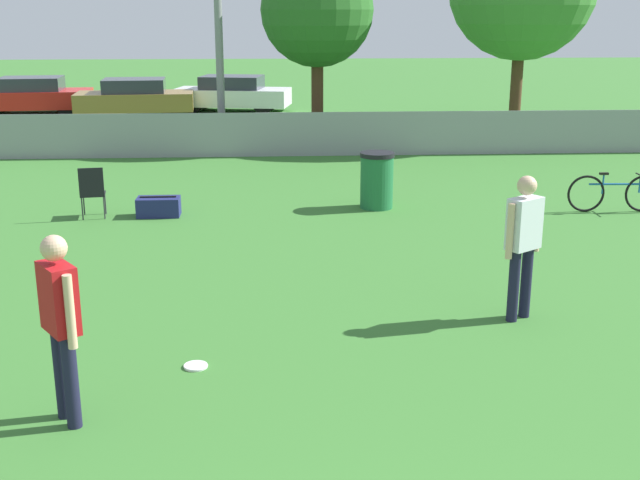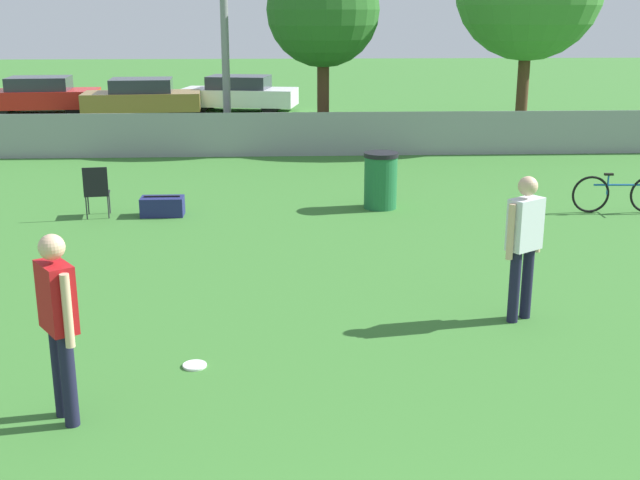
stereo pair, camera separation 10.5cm
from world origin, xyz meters
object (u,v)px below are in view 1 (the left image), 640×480
(parked_car_tan, at_px, (135,98))
(bicycle_sideline, at_px, (615,193))
(player_receiver_white, at_px, (523,237))
(player_thrower_red, at_px, (60,316))
(gear_bag_sideline, at_px, (159,207))
(trash_bin, at_px, (377,180))
(tree_near_pole, at_px, (317,10))
(folding_chair_sideline, at_px, (92,190))
(parked_car_white, at_px, (232,94))
(parked_car_red, at_px, (32,96))
(frisbee_disc, at_px, (196,366))

(parked_car_tan, bearing_deg, bicycle_sideline, -57.05)
(player_receiver_white, xyz_separation_m, bicycle_sideline, (3.32, 5.08, -0.66))
(player_receiver_white, xyz_separation_m, parked_car_tan, (-7.57, 19.40, -0.37))
(player_thrower_red, bearing_deg, bicycle_sideline, 97.84)
(player_receiver_white, height_order, gear_bag_sideline, player_receiver_white)
(trash_bin, bearing_deg, player_receiver_white, -80.25)
(tree_near_pole, xyz_separation_m, folding_chair_sideline, (-4.41, -7.61, -3.03))
(player_thrower_red, height_order, parked_car_white, player_thrower_red)
(tree_near_pole, xyz_separation_m, parked_car_red, (-9.67, 7.62, -2.90))
(frisbee_disc, xyz_separation_m, parked_car_white, (-0.56, 21.76, 0.62))
(player_thrower_red, distance_m, parked_car_tan, 21.80)
(tree_near_pole, bearing_deg, parked_car_red, 141.76)
(player_thrower_red, bearing_deg, trash_bin, 120.07)
(frisbee_disc, bearing_deg, gear_bag_sideline, 100.71)
(player_thrower_red, relative_size, parked_car_tan, 0.43)
(frisbee_disc, relative_size, parked_car_red, 0.06)
(player_receiver_white, distance_m, parked_car_red, 23.35)
(player_receiver_white, height_order, frisbee_disc, player_receiver_white)
(frisbee_disc, bearing_deg, player_thrower_red, -133.66)
(parked_car_red, height_order, parked_car_white, parked_car_red)
(frisbee_disc, xyz_separation_m, trash_bin, (2.76, 6.79, 0.51))
(trash_bin, distance_m, parked_car_red, 18.03)
(player_receiver_white, xyz_separation_m, player_thrower_red, (-4.75, -2.21, 0.00))
(tree_near_pole, relative_size, trash_bin, 4.84)
(player_thrower_red, xyz_separation_m, folding_chair_sideline, (-1.31, 7.40, -0.50))
(player_thrower_red, bearing_deg, parked_car_white, 144.59)
(trash_bin, relative_size, parked_car_white, 0.24)
(bicycle_sideline, bearing_deg, player_thrower_red, -134.97)
(gear_bag_sideline, bearing_deg, player_receiver_white, -46.83)
(frisbee_disc, distance_m, bicycle_sideline, 9.40)
(bicycle_sideline, distance_m, parked_car_red, 21.21)
(player_receiver_white, xyz_separation_m, parked_car_red, (-11.33, 20.42, -0.38))
(trash_bin, xyz_separation_m, parked_car_tan, (-6.60, 13.74, 0.12))
(player_receiver_white, height_order, trash_bin, player_receiver_white)
(parked_car_red, height_order, parked_car_tan, parked_car_tan)
(bicycle_sideline, relative_size, parked_car_red, 0.42)
(player_thrower_red, bearing_deg, player_receiver_white, 80.67)
(tree_near_pole, distance_m, player_receiver_white, 13.15)
(frisbee_disc, xyz_separation_m, gear_bag_sideline, (-1.21, 6.40, 0.16))
(parked_car_tan, xyz_separation_m, parked_car_white, (3.28, 1.22, -0.01))
(parked_car_red, xyz_separation_m, parked_car_white, (7.04, 0.21, 0.00))
(trash_bin, relative_size, parked_car_red, 0.25)
(gear_bag_sideline, distance_m, parked_car_red, 16.45)
(gear_bag_sideline, bearing_deg, trash_bin, 5.60)
(bicycle_sideline, bearing_deg, player_receiver_white, -120.20)
(frisbee_disc, bearing_deg, parked_car_tan, 100.61)
(parked_car_tan, distance_m, parked_car_white, 3.50)
(tree_near_pole, xyz_separation_m, parked_car_white, (-2.63, 7.83, -2.90))
(player_receiver_white, relative_size, folding_chair_sideline, 1.88)
(player_receiver_white, bearing_deg, tree_near_pole, 62.96)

